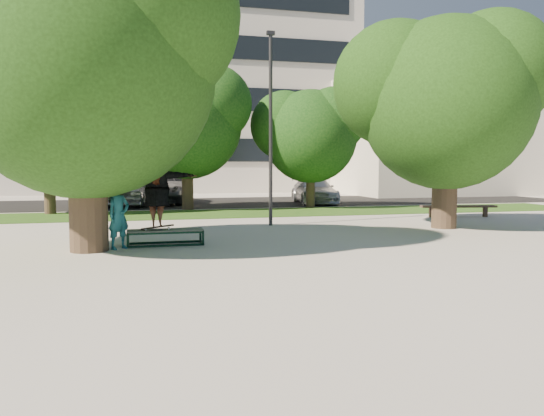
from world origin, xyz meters
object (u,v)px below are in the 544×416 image
object	(u,v)px
bystander	(119,216)
car_grey	(161,190)
grind_box	(165,237)
car_silver_b	(314,191)
car_silver_a	(130,189)
car_dark	(165,187)
tree_left	(80,51)
tree_right	(443,94)
bench	(458,207)
lamppost	(271,127)

from	to	relation	value
bystander	car_grey	xyz separation A→B (m)	(1.56, 14.70, -0.06)
grind_box	car_silver_b	distance (m)	15.03
car_silver_a	car_silver_b	xyz separation A→B (m)	(9.09, -0.74, -0.15)
car_dark	car_silver_b	world-z (taller)	car_dark
tree_left	car_silver_b	xyz separation A→B (m)	(9.88, 13.07, -3.77)
car_grey	tree_left	bearing A→B (deg)	-91.08
car_silver_b	tree_left	bearing A→B (deg)	-120.88
bystander	car_grey	world-z (taller)	bystander
tree_right	car_silver_b	xyz separation A→B (m)	(-0.32, 11.08, -3.45)
tree_right	grind_box	size ratio (longest dim) A/B	3.62
bench	car_grey	distance (m)	14.40
lamppost	grind_box	xyz separation A→B (m)	(-3.50, -3.49, -2.96)
bench	car_silver_a	xyz separation A→B (m)	(-12.00, 8.91, 0.43)
tree_left	grind_box	size ratio (longest dim) A/B	3.95
car_silver_b	tree_right	bearing A→B (deg)	-82.11
car_grey	grind_box	bearing A→B (deg)	-84.25
bystander	bench	xyz separation A→B (m)	(12.06, 4.85, -0.40)
car_silver_a	car_dark	distance (m)	2.30
grind_box	bystander	world-z (taller)	bystander
bystander	car_silver_b	size ratio (longest dim) A/B	0.34
tree_left	car_silver_b	size ratio (longest dim) A/B	1.60
lamppost	car_grey	xyz separation A→B (m)	(-3.00, 10.85, -2.44)
tree_left	bystander	bearing A→B (deg)	4.21
grind_box	bench	xyz separation A→B (m)	(11.00, 4.49, 0.17)
bystander	car_silver_a	world-z (taller)	car_silver_a
tree_left	car_grey	world-z (taller)	tree_left
bench	car_silver_b	bearing A→B (deg)	119.95
tree_left	lamppost	size ratio (longest dim) A/B	1.16
bystander	tree_right	bearing A→B (deg)	-27.37
tree_right	bystander	world-z (taller)	tree_right
car_dark	car_grey	xyz separation A→B (m)	(-0.25, -0.55, -0.11)
tree_right	car_silver_b	world-z (taller)	tree_right
tree_right	bench	bearing A→B (deg)	48.46
grind_box	tree_left	bearing A→B (deg)	-167.04
lamppost	bench	distance (m)	8.06
lamppost	bench	size ratio (longest dim) A/B	2.14
tree_left	bench	world-z (taller)	tree_left
grind_box	car_silver_a	xyz separation A→B (m)	(-1.00, 13.40, 0.61)
bench	car_grey	world-z (taller)	car_grey
tree_left	car_dark	world-z (taller)	tree_left
car_silver_a	car_silver_b	world-z (taller)	car_silver_a
tree_right	car_silver_b	distance (m)	11.61
grind_box	tree_right	bearing A→B (deg)	10.62
grind_box	car_silver_b	xyz separation A→B (m)	(8.09, 12.66, 0.46)
grind_box	car_silver_b	size ratio (longest dim) A/B	0.40
car_silver_b	lamppost	bearing A→B (deg)	-110.40
grind_box	bystander	xyz separation A→B (m)	(-1.06, -0.36, 0.58)
car_silver_a	car_grey	bearing A→B (deg)	39.18
car_grey	bystander	bearing A→B (deg)	-88.31
lamppost	bystander	size ratio (longest dim) A/B	3.98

